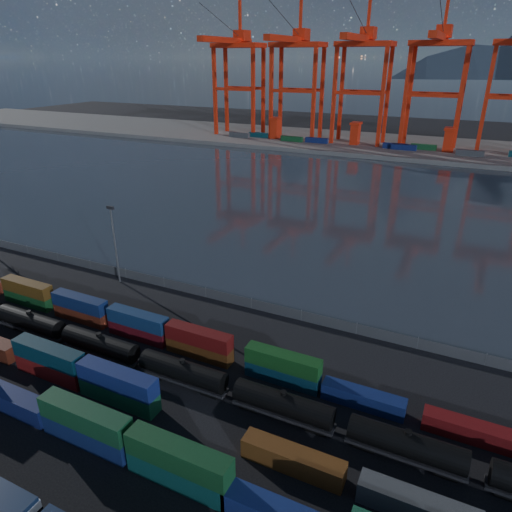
% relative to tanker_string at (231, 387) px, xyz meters
% --- Properties ---
extents(ground, '(700.00, 700.00, 0.00)m').
position_rel_tanker_string_xyz_m(ground, '(-8.53, -4.28, -2.15)').
color(ground, black).
rests_on(ground, ground).
extents(harbor_water, '(700.00, 700.00, 0.00)m').
position_rel_tanker_string_xyz_m(harbor_water, '(-8.53, 100.72, -2.14)').
color(harbor_water, '#28303A').
rests_on(harbor_water, ground).
extents(far_quay, '(700.00, 70.00, 2.00)m').
position_rel_tanker_string_xyz_m(far_quay, '(-8.53, 205.72, -1.15)').
color(far_quay, '#514F4C').
rests_on(far_quay, ground).
extents(container_row_south, '(140.72, 2.57, 5.48)m').
position_rel_tanker_string_xyz_m(container_row_south, '(-11.51, -14.18, 0.35)').
color(container_row_south, '#383A3D').
rests_on(container_row_south, ground).
extents(container_row_mid, '(141.06, 2.47, 5.26)m').
position_rel_tanker_string_xyz_m(container_row_mid, '(-8.90, -6.90, -0.22)').
color(container_row_mid, '#474A4D').
rests_on(container_row_mid, ground).
extents(container_row_north, '(139.39, 2.28, 4.86)m').
position_rel_tanker_string_xyz_m(container_row_north, '(-21.74, 6.76, -0.17)').
color(container_row_north, navy).
rests_on(container_row_north, ground).
extents(tanker_string, '(122.42, 2.99, 4.28)m').
position_rel_tanker_string_xyz_m(tanker_string, '(0.00, 0.00, 0.00)').
color(tanker_string, black).
rests_on(tanker_string, ground).
extents(waterfront_fence, '(160.12, 0.12, 2.20)m').
position_rel_tanker_string_xyz_m(waterfront_fence, '(-8.53, 23.72, -1.14)').
color(waterfront_fence, '#595B5E').
rests_on(waterfront_fence, ground).
extents(yard_light_mast, '(1.60, 0.40, 16.60)m').
position_rel_tanker_string_xyz_m(yard_light_mast, '(-38.53, 21.72, 7.15)').
color(yard_light_mast, slate).
rests_on(yard_light_mast, ground).
extents(gantry_cranes, '(202.50, 52.80, 71.51)m').
position_rel_tanker_string_xyz_m(gantry_cranes, '(-16.03, 198.83, 41.69)').
color(gantry_cranes, red).
rests_on(gantry_cranes, ground).
extents(quay_containers, '(172.58, 10.99, 2.60)m').
position_rel_tanker_string_xyz_m(quay_containers, '(-19.53, 191.19, 1.15)').
color(quay_containers, navy).
rests_on(quay_containers, far_quay).
extents(straddle_carriers, '(140.00, 7.00, 11.10)m').
position_rel_tanker_string_xyz_m(straddle_carriers, '(-11.03, 195.72, 5.67)').
color(straddle_carriers, red).
rests_on(straddle_carriers, far_quay).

